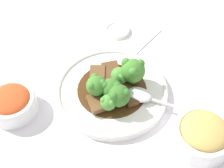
# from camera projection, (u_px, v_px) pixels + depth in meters

# --- Properties ---
(ground_plane) EXTENTS (4.00, 4.00, 0.00)m
(ground_plane) POSITION_uv_depth(u_px,v_px,m) (112.00, 93.00, 0.71)
(ground_plane) COLOR silver
(main_plate) EXTENTS (0.25, 0.25, 0.02)m
(main_plate) POSITION_uv_depth(u_px,v_px,m) (112.00, 91.00, 0.71)
(main_plate) COLOR white
(main_plate) RESTS_ON ground_plane
(beef_strip_0) EXTENTS (0.07, 0.07, 0.01)m
(beef_strip_0) POSITION_uv_depth(u_px,v_px,m) (97.00, 78.00, 0.71)
(beef_strip_0) COLOR brown
(beef_strip_0) RESTS_ON main_plate
(beef_strip_1) EXTENTS (0.07, 0.07, 0.01)m
(beef_strip_1) POSITION_uv_depth(u_px,v_px,m) (112.00, 72.00, 0.72)
(beef_strip_1) COLOR brown
(beef_strip_1) RESTS_ON main_plate
(beef_strip_2) EXTENTS (0.05, 0.06, 0.01)m
(beef_strip_2) POSITION_uv_depth(u_px,v_px,m) (97.00, 103.00, 0.66)
(beef_strip_2) COLOR brown
(beef_strip_2) RESTS_ON main_plate
(beef_strip_3) EXTENTS (0.06, 0.06, 0.01)m
(beef_strip_3) POSITION_uv_depth(u_px,v_px,m) (108.00, 86.00, 0.69)
(beef_strip_3) COLOR brown
(beef_strip_3) RESTS_ON main_plate
(beef_strip_4) EXTENTS (0.05, 0.08, 0.01)m
(beef_strip_4) POSITION_uv_depth(u_px,v_px,m) (127.00, 92.00, 0.69)
(beef_strip_4) COLOR #56331E
(beef_strip_4) RESTS_ON main_plate
(broccoli_floret_0) EXTENTS (0.04, 0.04, 0.05)m
(broccoli_floret_0) POSITION_uv_depth(u_px,v_px,m) (96.00, 85.00, 0.66)
(broccoli_floret_0) COLOR #8EB756
(broccoli_floret_0) RESTS_ON main_plate
(broccoli_floret_1) EXTENTS (0.05, 0.05, 0.06)m
(broccoli_floret_1) POSITION_uv_depth(u_px,v_px,m) (133.00, 70.00, 0.68)
(broccoli_floret_1) COLOR #8EB756
(broccoli_floret_1) RESTS_ON main_plate
(broccoli_floret_2) EXTENTS (0.04, 0.04, 0.05)m
(broccoli_floret_2) POSITION_uv_depth(u_px,v_px,m) (112.00, 88.00, 0.66)
(broccoli_floret_2) COLOR #7FA84C
(broccoli_floret_2) RESTS_ON main_plate
(broccoli_floret_3) EXTENTS (0.05, 0.05, 0.06)m
(broccoli_floret_3) POSITION_uv_depth(u_px,v_px,m) (119.00, 95.00, 0.64)
(broccoli_floret_3) COLOR #7FA84C
(broccoli_floret_3) RESTS_ON main_plate
(broccoli_floret_4) EXTENTS (0.04, 0.04, 0.04)m
(broccoli_floret_4) POSITION_uv_depth(u_px,v_px,m) (121.00, 76.00, 0.69)
(broccoli_floret_4) COLOR #8EB756
(broccoli_floret_4) RESTS_ON main_plate
(broccoli_floret_5) EXTENTS (0.03, 0.03, 0.04)m
(broccoli_floret_5) POSITION_uv_depth(u_px,v_px,m) (109.00, 102.00, 0.64)
(broccoli_floret_5) COLOR #8EB756
(broccoli_floret_5) RESTS_ON main_plate
(serving_spoon) EXTENTS (0.10, 0.20, 0.01)m
(serving_spoon) POSITION_uv_depth(u_px,v_px,m) (147.00, 97.00, 0.67)
(serving_spoon) COLOR silver
(serving_spoon) RESTS_ON main_plate
(side_bowl_kimchi) EXTENTS (0.11, 0.11, 0.05)m
(side_bowl_kimchi) POSITION_uv_depth(u_px,v_px,m) (12.00, 103.00, 0.67)
(side_bowl_kimchi) COLOR white
(side_bowl_kimchi) RESTS_ON ground_plane
(side_bowl_appetizer) EXTENTS (0.12, 0.12, 0.06)m
(side_bowl_appetizer) POSITION_uv_depth(u_px,v_px,m) (203.00, 135.00, 0.61)
(side_bowl_appetizer) COLOR white
(side_bowl_appetizer) RESTS_ON ground_plane
(sauce_dish) EXTENTS (0.07, 0.07, 0.01)m
(sauce_dish) POSITION_uv_depth(u_px,v_px,m) (117.00, 31.00, 0.84)
(sauce_dish) COLOR white
(sauce_dish) RESTS_ON ground_plane
(paper_napkin) EXTENTS (0.12, 0.08, 0.01)m
(paper_napkin) POSITION_uv_depth(u_px,v_px,m) (138.00, 36.00, 0.83)
(paper_napkin) COLOR silver
(paper_napkin) RESTS_ON ground_plane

